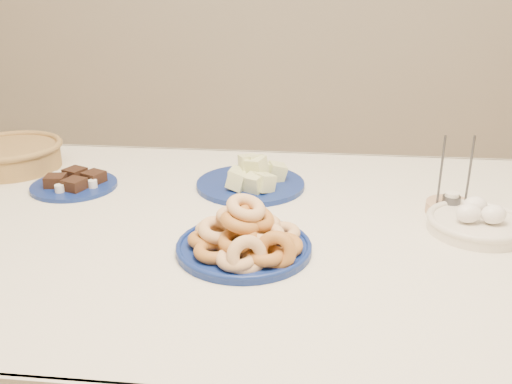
# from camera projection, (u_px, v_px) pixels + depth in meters

# --- Properties ---
(dining_table) EXTENTS (1.71, 1.11, 0.75)m
(dining_table) POSITION_uv_depth(u_px,v_px,m) (258.00, 266.00, 1.33)
(dining_table) COLOR brown
(dining_table) RESTS_ON ground
(donut_platter) EXTENTS (0.36, 0.36, 0.13)m
(donut_platter) POSITION_uv_depth(u_px,v_px,m) (245.00, 239.00, 1.16)
(donut_platter) COLOR navy
(donut_platter) RESTS_ON dining_table
(melon_plate) EXTENTS (0.30, 0.30, 0.10)m
(melon_plate) POSITION_uv_depth(u_px,v_px,m) (252.00, 179.00, 1.50)
(melon_plate) COLOR navy
(melon_plate) RESTS_ON dining_table
(brownie_plate) EXTENTS (0.26, 0.26, 0.04)m
(brownie_plate) POSITION_uv_depth(u_px,v_px,m) (74.00, 183.00, 1.51)
(brownie_plate) COLOR navy
(brownie_plate) RESTS_ON dining_table
(wicker_basket) EXTENTS (0.37, 0.37, 0.08)m
(wicker_basket) POSITION_uv_depth(u_px,v_px,m) (11.00, 155.00, 1.64)
(wicker_basket) COLOR olive
(wicker_basket) RESTS_ON dining_table
(candle_holder) EXTENTS (0.13, 0.13, 0.19)m
(candle_holder) POSITION_uv_depth(u_px,v_px,m) (451.00, 206.00, 1.35)
(candle_holder) COLOR tan
(candle_holder) RESTS_ON dining_table
(egg_bowl) EXTENTS (0.26, 0.26, 0.07)m
(egg_bowl) POSITION_uv_depth(u_px,v_px,m) (477.00, 222.00, 1.25)
(egg_bowl) COLOR silver
(egg_bowl) RESTS_ON dining_table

